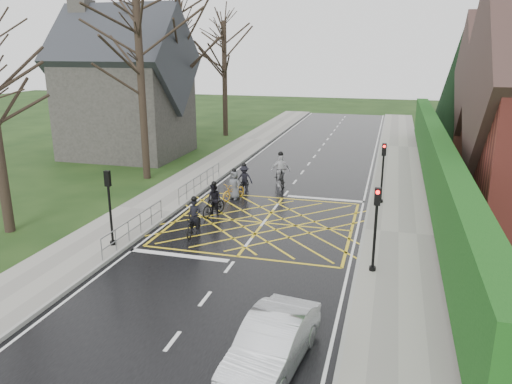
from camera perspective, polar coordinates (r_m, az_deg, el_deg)
The scene contains 22 objects.
ground at distance 23.04m, azimuth 0.86°, elevation -3.54°, with size 120.00×120.00×0.00m, color black.
road at distance 23.04m, azimuth 0.86°, elevation -3.53°, with size 9.00×80.00×0.01m, color black.
sidewalk_right at distance 22.38m, azimuth 15.96°, elevation -4.61°, with size 3.00×80.00×0.15m, color gray.
sidewalk_left at distance 25.11m, azimuth -12.52°, elevation -2.07°, with size 3.00×80.00×0.15m, color gray.
stone_wall at distance 28.10m, azimuth 19.56°, elevation -0.09°, with size 0.50×38.00×0.70m, color slate.
hedge at distance 27.69m, azimuth 19.90°, elevation 3.39°, with size 0.90×38.00×2.80m, color #103C10.
conifer at distance 47.38m, azimuth 22.30°, elevation 11.68°, with size 4.60×4.60×10.00m.
church at distance 38.16m, azimuth -14.75°, elevation 11.41°, with size 8.80×7.80×11.00m.
tree_near at distance 30.60m, azimuth -13.25°, elevation 16.05°, with size 9.24×9.24×11.44m.
tree_mid at distance 38.25m, azimuth -8.80°, elevation 17.32°, with size 10.08×10.08×12.48m.
tree_far at distance 45.44m, azimuth -3.65°, elevation 15.45°, with size 8.40×8.40×10.40m.
railing_south at distance 21.37m, azimuth -13.74°, elevation -3.42°, with size 0.05×5.04×1.03m.
railing_north at distance 27.84m, azimuth -6.35°, elevation 1.56°, with size 0.05×6.04×1.03m.
traffic_light_ne at distance 25.93m, azimuth 14.25°, elevation 2.04°, with size 0.24×0.31×3.21m.
traffic_light_se at distance 17.88m, azimuth 13.46°, elevation -4.31°, with size 0.24×0.31×3.21m.
traffic_light_sw at distance 20.50m, azimuth -16.33°, elevation -1.86°, with size 0.24×0.31×3.21m.
cyclist_rear at distance 21.67m, azimuth -7.09°, elevation -3.43°, with size 0.71×1.78×1.70m.
cyclist_back at distance 23.93m, azimuth -4.83°, elevation -1.23°, with size 0.97×1.76×1.70m.
cyclist_mid at distance 27.77m, azimuth -1.38°, elevation 1.22°, with size 0.99×1.70×1.64m.
cyclist_front at distance 28.77m, azimuth 2.78°, elevation 2.08°, with size 1.40×2.13×2.08m.
cyclist_lead at distance 26.45m, azimuth -2.54°, elevation 0.39°, with size 1.20×1.82×1.67m.
car at distance 13.04m, azimuth 1.83°, elevation -16.93°, with size 1.42×4.07×1.34m, color silver.
Camera 1 is at (5.41, -20.99, 7.81)m, focal length 35.00 mm.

